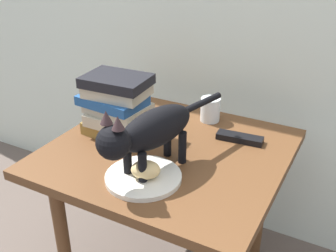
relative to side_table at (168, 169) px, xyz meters
name	(u,v)px	position (x,y,z in m)	size (l,w,h in m)	color
side_table	(168,169)	(0.00, 0.00, 0.00)	(0.72, 0.67, 0.56)	brown
plate	(143,177)	(0.02, -0.18, 0.08)	(0.21, 0.21, 0.01)	silver
bread_roll	(146,170)	(0.03, -0.19, 0.12)	(0.08, 0.06, 0.05)	#E0BC7A
cat	(149,131)	(0.02, -0.14, 0.21)	(0.17, 0.47, 0.23)	black
book_stack	(117,105)	(-0.19, 0.01, 0.18)	(0.23, 0.17, 0.21)	olive
candle_jar	(210,111)	(0.04, 0.25, 0.11)	(0.07, 0.07, 0.08)	silver
tv_remote	(240,138)	(0.18, 0.16, 0.09)	(0.15, 0.04, 0.02)	black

